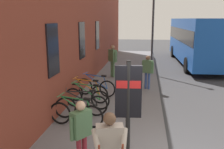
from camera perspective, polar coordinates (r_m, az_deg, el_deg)
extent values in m
plane|color=#38383A|center=(11.87, 15.53, -4.11)|extent=(60.00, 60.00, 0.00)
cube|color=slate|center=(13.72, 3.02, -1.14)|extent=(24.00, 3.50, 0.12)
cube|color=brown|center=(14.63, -4.73, 14.00)|extent=(22.00, 0.60, 7.36)
cube|color=black|center=(7.87, -13.43, 5.52)|extent=(0.90, 0.06, 1.60)
cube|color=black|center=(11.18, -6.93, 7.80)|extent=(0.90, 0.06, 1.60)
cube|color=black|center=(14.59, -3.40, 8.99)|extent=(0.90, 0.06, 1.60)
torus|color=black|center=(7.93, -11.81, -8.68)|extent=(0.15, 0.72, 0.72)
torus|color=black|center=(7.53, -4.59, -9.63)|extent=(0.15, 0.72, 0.72)
cylinder|color=#267F3F|center=(7.61, -8.19, -7.26)|extent=(0.17, 1.01, 0.58)
cylinder|color=#267F3F|center=(7.56, -8.77, -5.42)|extent=(0.15, 0.85, 0.09)
cylinder|color=#267F3F|center=(7.47, -5.17, -7.79)|extent=(0.06, 0.19, 0.51)
cube|color=black|center=(7.40, -5.76, -5.62)|extent=(0.13, 0.21, 0.06)
cylinder|color=#267F3F|center=(7.72, -11.68, -4.58)|extent=(0.48, 0.09, 0.02)
torus|color=black|center=(8.38, -10.64, -7.46)|extent=(0.27, 0.71, 0.72)
torus|color=black|center=(8.41, -3.42, -7.19)|extent=(0.27, 0.71, 0.72)
cylinder|color=black|center=(8.29, -6.90, -5.55)|extent=(0.33, 0.98, 0.58)
cylinder|color=black|center=(8.21, -7.47, -3.91)|extent=(0.28, 0.83, 0.09)
cylinder|color=black|center=(8.32, -3.95, -5.59)|extent=(0.09, 0.19, 0.51)
cube|color=black|center=(8.23, -4.51, -3.70)|extent=(0.15, 0.22, 0.06)
cylinder|color=black|center=(8.19, -10.46, -3.51)|extent=(0.47, 0.16, 0.02)
torus|color=black|center=(9.37, -8.80, -5.21)|extent=(0.18, 0.72, 0.72)
torus|color=black|center=(8.97, -2.73, -5.88)|extent=(0.18, 0.72, 0.72)
cylinder|color=#267F3F|center=(9.07, -5.72, -3.91)|extent=(0.20, 1.01, 0.58)
cylinder|color=#267F3F|center=(9.03, -6.20, -2.34)|extent=(0.18, 0.85, 0.09)
cylinder|color=#267F3F|center=(8.92, -3.20, -4.31)|extent=(0.07, 0.19, 0.51)
cube|color=black|center=(8.87, -3.68, -2.47)|extent=(0.13, 0.21, 0.06)
cylinder|color=#267F3F|center=(9.18, -8.64, -1.67)|extent=(0.48, 0.10, 0.02)
torus|color=black|center=(10.01, -8.55, -4.02)|extent=(0.18, 0.72, 0.72)
torus|color=black|center=(9.61, -2.89, -4.60)|extent=(0.18, 0.72, 0.72)
cylinder|color=orange|center=(9.72, -5.68, -2.77)|extent=(0.20, 1.01, 0.58)
cylinder|color=orange|center=(9.68, -6.12, -1.31)|extent=(0.18, 0.85, 0.09)
cylinder|color=orange|center=(9.57, -3.33, -3.13)|extent=(0.07, 0.19, 0.51)
cube|color=black|center=(9.52, -3.77, -1.41)|extent=(0.13, 0.21, 0.06)
cylinder|color=orange|center=(9.84, -8.40, -0.70)|extent=(0.48, 0.10, 0.02)
torus|color=black|center=(10.79, -6.26, -2.73)|extent=(0.23, 0.71, 0.72)
torus|color=black|center=(10.36, -1.09, -3.31)|extent=(0.23, 0.71, 0.72)
cylinder|color=#1E4CA5|center=(10.48, -3.63, -1.59)|extent=(0.27, 1.00, 0.58)
cylinder|color=#1E4CA5|center=(10.45, -4.02, -0.22)|extent=(0.23, 0.84, 0.09)
cylinder|color=#1E4CA5|center=(10.32, -1.48, -1.94)|extent=(0.08, 0.19, 0.51)
cube|color=black|center=(10.28, -1.88, -0.33)|extent=(0.14, 0.22, 0.06)
cylinder|color=#1E4CA5|center=(10.62, -6.10, 0.36)|extent=(0.47, 0.13, 0.02)
cylinder|color=black|center=(5.29, 3.69, -9.71)|extent=(0.10, 0.10, 2.40)
cube|color=black|center=(5.11, 3.77, -4.00)|extent=(0.13, 0.56, 1.10)
cube|color=red|center=(5.07, 3.80, -2.21)|extent=(0.14, 0.50, 0.16)
cube|color=#1951B2|center=(19.52, 18.79, 7.66)|extent=(10.57, 2.81, 3.00)
cube|color=black|center=(19.50, 18.87, 8.71)|extent=(10.36, 2.85, 0.90)
cylinder|color=black|center=(16.18, 16.81, 2.05)|extent=(1.01, 0.28, 1.00)
cylinder|color=black|center=(23.18, 19.71, 4.92)|extent=(1.01, 0.28, 1.00)
cylinder|color=black|center=(22.75, 13.80, 5.16)|extent=(1.01, 0.28, 1.00)
cylinder|color=#4C724C|center=(13.87, 0.34, 1.15)|extent=(0.13, 0.13, 0.88)
cylinder|color=#4C724C|center=(14.02, -0.07, 1.28)|extent=(0.13, 0.13, 0.88)
cube|color=#4C724C|center=(13.81, 0.13, 4.35)|extent=(0.56, 0.53, 0.66)
sphere|color=#8C664C|center=(13.75, 0.14, 6.26)|extent=(0.24, 0.24, 0.24)
cylinder|color=#4C724C|center=(13.58, 0.79, 4.03)|extent=(0.10, 0.10, 0.59)
cylinder|color=#4C724C|center=(14.06, -0.50, 4.33)|extent=(0.10, 0.10, 0.59)
cube|color=#4C724C|center=(5.39, -7.11, -11.12)|extent=(0.49, 0.43, 0.57)
sphere|color=#D8AD8C|center=(5.24, -7.23, -7.13)|extent=(0.21, 0.21, 0.21)
cylinder|color=#4C724C|center=(5.56, -5.11, -10.73)|extent=(0.09, 0.09, 0.51)
cylinder|color=#4C724C|center=(5.26, -9.22, -12.25)|extent=(0.09, 0.09, 0.51)
cylinder|color=#334C8C|center=(11.67, 8.46, -1.48)|extent=(0.11, 0.11, 0.77)
cylinder|color=#334C8C|center=(11.74, 7.75, -1.37)|extent=(0.11, 0.11, 0.77)
cube|color=#4C724C|center=(11.56, 8.20, 1.83)|extent=(0.40, 0.50, 0.58)
sphere|color=brown|center=(11.49, 8.27, 3.81)|extent=(0.21, 0.21, 0.21)
cylinder|color=#4C724C|center=(11.46, 9.35, 1.51)|extent=(0.09, 0.09, 0.52)
cylinder|color=#4C724C|center=(11.68, 7.07, 1.78)|extent=(0.09, 0.09, 0.52)
cube|color=#B2A599|center=(4.48, -0.55, -15.16)|extent=(0.33, 0.51, 0.61)
sphere|color=brown|center=(4.30, -0.56, -10.11)|extent=(0.22, 0.22, 0.22)
cylinder|color=#B2A599|center=(4.28, 2.74, -15.02)|extent=(0.44, 0.10, 0.34)
cylinder|color=brown|center=(4.12, 2.46, -16.27)|extent=(0.07, 0.05, 0.11)
cylinder|color=#B2A599|center=(4.26, -3.58, -15.20)|extent=(0.44, 0.26, 0.34)
cylinder|color=brown|center=(4.10, -2.98, -16.43)|extent=(0.07, 0.05, 0.11)
cylinder|color=#333338|center=(14.94, 9.35, 10.63)|extent=(0.12, 0.12, 5.44)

